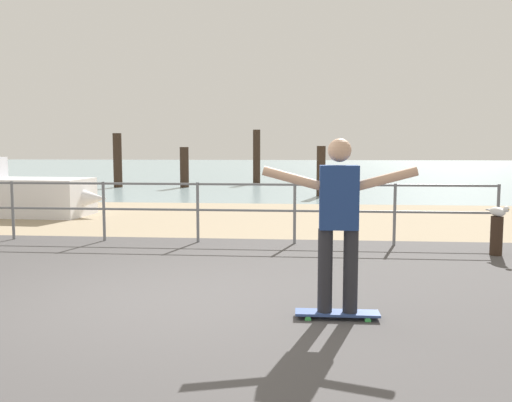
{
  "coord_description": "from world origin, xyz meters",
  "views": [
    {
      "loc": [
        1.66,
        -5.55,
        1.66
      ],
      "look_at": [
        0.99,
        2.0,
        0.9
      ],
      "focal_mm": 38.36,
      "sensor_mm": 36.0,
      "label": 1
    }
  ],
  "objects_px": {
    "skateboarder": "(339,215)",
    "bollard_short": "(496,236)",
    "skateboard": "(337,313)",
    "sailboat": "(4,194)",
    "seagull": "(498,211)"
  },
  "relations": [
    {
      "from": "sailboat",
      "to": "skateboard",
      "type": "height_order",
      "value": "sailboat"
    },
    {
      "from": "skateboard",
      "to": "seagull",
      "type": "relative_size",
      "value": 1.69
    },
    {
      "from": "skateboarder",
      "to": "seagull",
      "type": "distance_m",
      "value": 4.18
    },
    {
      "from": "skateboard",
      "to": "seagull",
      "type": "distance_m",
      "value": 4.22
    },
    {
      "from": "skateboarder",
      "to": "bollard_short",
      "type": "relative_size",
      "value": 2.7
    },
    {
      "from": "sailboat",
      "to": "skateboarder",
      "type": "bearing_deg",
      "value": -44.31
    },
    {
      "from": "sailboat",
      "to": "bollard_short",
      "type": "bearing_deg",
      "value": -21.75
    },
    {
      "from": "skateboard",
      "to": "skateboarder",
      "type": "height_order",
      "value": "skateboarder"
    },
    {
      "from": "skateboard",
      "to": "skateboarder",
      "type": "bearing_deg",
      "value": 180.0
    },
    {
      "from": "skateboarder",
      "to": "seagull",
      "type": "height_order",
      "value": "skateboarder"
    },
    {
      "from": "sailboat",
      "to": "seagull",
      "type": "distance_m",
      "value": 10.84
    },
    {
      "from": "skateboarder",
      "to": "bollard_short",
      "type": "xyz_separation_m",
      "value": [
        2.57,
        3.29,
        -0.71
      ]
    },
    {
      "from": "skateboarder",
      "to": "sailboat",
      "type": "bearing_deg",
      "value": 135.69
    },
    {
      "from": "skateboarder",
      "to": "bollard_short",
      "type": "height_order",
      "value": "skateboarder"
    },
    {
      "from": "bollard_short",
      "to": "sailboat",
      "type": "bearing_deg",
      "value": 158.25
    }
  ]
}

